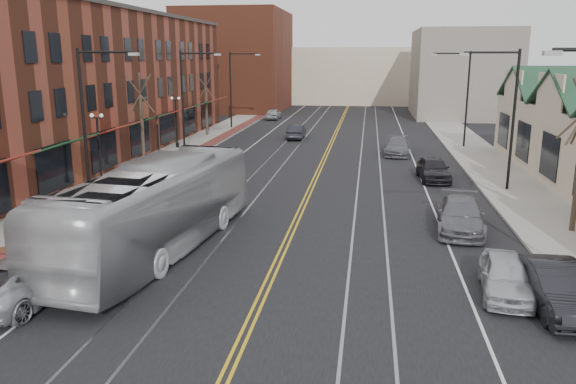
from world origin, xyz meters
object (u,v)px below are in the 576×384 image
(parked_suv, at_px, (32,275))
(parked_car_a, at_px, (506,276))
(parked_car_c, at_px, (460,215))
(parked_car_d, at_px, (433,169))
(transit_bus, at_px, (156,208))
(parked_car_b, at_px, (557,287))

(parked_suv, xyz_separation_m, parked_car_a, (15.49, 2.36, -0.07))
(parked_car_c, relative_size, parked_car_d, 1.13)
(transit_bus, relative_size, parked_suv, 2.46)
(parked_car_a, height_order, parked_car_b, parked_car_b)
(parked_suv, xyz_separation_m, parked_car_b, (16.80, 1.41, -0.00))
(transit_bus, xyz_separation_m, parked_car_a, (12.99, -2.43, -1.16))
(transit_bus, distance_m, parked_suv, 5.51)
(transit_bus, relative_size, parked_car_d, 2.96)
(parked_car_a, relative_size, parked_car_d, 0.89)
(parked_car_b, xyz_separation_m, parked_car_d, (-1.80, 18.73, 0.01))
(parked_car_d, bearing_deg, parked_car_a, -91.86)
(parked_suv, bearing_deg, parked_car_a, -163.48)
(parked_car_c, xyz_separation_m, parked_car_d, (-0.09, 10.70, 0.03))
(parked_car_a, bearing_deg, parked_car_b, -29.39)
(parked_car_c, bearing_deg, parked_suv, -141.70)
(transit_bus, relative_size, parked_car_b, 2.92)
(parked_car_c, bearing_deg, parked_car_b, -71.70)
(parked_car_a, height_order, parked_car_c, parked_car_c)
(transit_bus, relative_size, parked_car_a, 3.34)
(parked_suv, bearing_deg, transit_bus, -109.71)
(parked_suv, height_order, parked_car_a, parked_suv)
(parked_car_a, distance_m, parked_car_b, 1.62)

